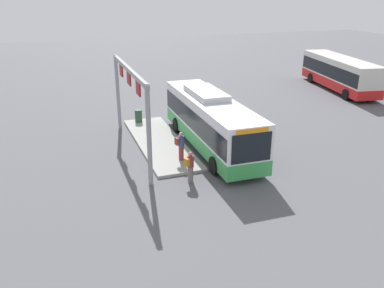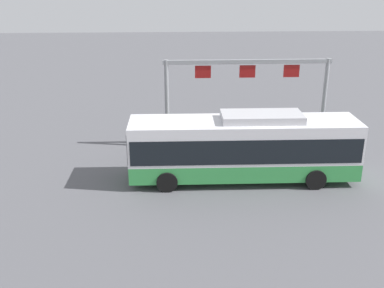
{
  "view_description": "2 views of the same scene",
  "coord_description": "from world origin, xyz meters",
  "px_view_note": "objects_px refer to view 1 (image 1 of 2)",
  "views": [
    {
      "loc": [
        21.68,
        -8.75,
        9.33
      ],
      "look_at": [
        1.83,
        -1.85,
        1.11
      ],
      "focal_mm": 37.41,
      "sensor_mm": 36.0,
      "label": 1
    },
    {
      "loc": [
        3.54,
        20.65,
        9.79
      ],
      "look_at": [
        2.47,
        -1.02,
        1.56
      ],
      "focal_mm": 42.58,
      "sensor_mm": 36.0,
      "label": 2
    }
  ],
  "objects_px": {
    "person_waiting_near": "(181,145)",
    "trash_bin": "(139,116)",
    "person_boarding": "(190,166)",
    "bus_background_left": "(339,72)",
    "bus_main": "(211,119)"
  },
  "relations": [
    {
      "from": "person_waiting_near",
      "to": "trash_bin",
      "type": "distance_m",
      "value": 7.75
    },
    {
      "from": "person_boarding",
      "to": "person_waiting_near",
      "type": "bearing_deg",
      "value": 56.99
    },
    {
      "from": "person_boarding",
      "to": "bus_background_left",
      "type": "bearing_deg",
      "value": 9.03
    },
    {
      "from": "bus_background_left",
      "to": "trash_bin",
      "type": "distance_m",
      "value": 21.11
    },
    {
      "from": "bus_background_left",
      "to": "person_boarding",
      "type": "relative_size",
      "value": 6.84
    },
    {
      "from": "bus_main",
      "to": "bus_background_left",
      "type": "xyz_separation_m",
      "value": [
        -10.08,
        17.42,
        -0.03
      ]
    },
    {
      "from": "trash_bin",
      "to": "person_boarding",
      "type": "bearing_deg",
      "value": 2.77
    },
    {
      "from": "bus_background_left",
      "to": "person_waiting_near",
      "type": "bearing_deg",
      "value": -49.65
    },
    {
      "from": "bus_main",
      "to": "trash_bin",
      "type": "distance_m",
      "value": 6.94
    },
    {
      "from": "bus_main",
      "to": "person_boarding",
      "type": "height_order",
      "value": "bus_main"
    },
    {
      "from": "bus_main",
      "to": "bus_background_left",
      "type": "height_order",
      "value": "bus_main"
    },
    {
      "from": "bus_main",
      "to": "bus_background_left",
      "type": "distance_m",
      "value": 20.12
    },
    {
      "from": "person_boarding",
      "to": "bus_main",
      "type": "bearing_deg",
      "value": 30.31
    },
    {
      "from": "person_boarding",
      "to": "trash_bin",
      "type": "distance_m",
      "value": 10.22
    },
    {
      "from": "bus_main",
      "to": "person_boarding",
      "type": "xyz_separation_m",
      "value": [
        4.19,
        -2.77,
        -0.92
      ]
    }
  ]
}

